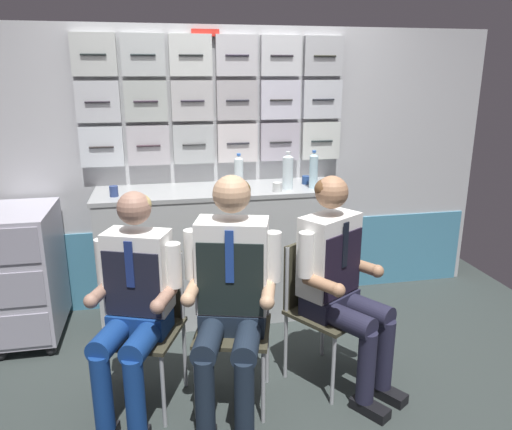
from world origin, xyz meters
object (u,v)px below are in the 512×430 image
object	(u,v)px
folding_chair_center	(235,309)
crew_member_near_trolley	(340,276)
folding_chair_near_trolley	(317,294)
paper_cup_tan	(306,180)
service_trolley	(27,271)
crew_member_left	(133,299)
crew_member_center	(231,287)
water_bottle_short	(288,171)
folding_chair_left	(147,310)

from	to	relation	value
folding_chair_center	crew_member_near_trolley	distance (m)	0.63
folding_chair_near_trolley	paper_cup_tan	xyz separation A→B (m)	(0.20, 0.93, 0.50)
service_trolley	paper_cup_tan	xyz separation A→B (m)	(2.02, 0.14, 0.53)
crew_member_left	paper_cup_tan	size ratio (longest dim) A/B	20.05
crew_member_left	paper_cup_tan	distance (m)	1.71
service_trolley	crew_member_center	bearing A→B (deg)	-39.33
crew_member_near_trolley	water_bottle_short	bearing A→B (deg)	94.01
crew_member_left	crew_member_near_trolley	bearing A→B (deg)	1.17
paper_cup_tan	crew_member_near_trolley	bearing A→B (deg)	-96.08
crew_member_left	crew_member_center	world-z (taller)	crew_member_center
service_trolley	paper_cup_tan	world-z (taller)	paper_cup_tan
crew_member_center	water_bottle_short	xyz separation A→B (m)	(0.58, 1.04, 0.40)
folding_chair_center	crew_member_center	size ratio (longest dim) A/B	0.65
paper_cup_tan	folding_chair_left	bearing A→B (deg)	-141.99
folding_chair_left	crew_member_left	xyz separation A→B (m)	(-0.06, -0.15, 0.15)
folding_chair_near_trolley	crew_member_near_trolley	distance (m)	0.24
folding_chair_left	crew_member_center	bearing A→B (deg)	-27.26
service_trolley	water_bottle_short	bearing A→B (deg)	0.05
service_trolley	folding_chair_near_trolley	world-z (taller)	service_trolley
crew_member_center	paper_cup_tan	distance (m)	1.43
folding_chair_center	folding_chair_near_trolley	world-z (taller)	same
folding_chair_center	water_bottle_short	distance (m)	1.20
folding_chair_near_trolley	water_bottle_short	xyz separation A→B (m)	(0.02, 0.80, 0.60)
service_trolley	crew_member_center	distance (m)	1.65
crew_member_left	folding_chair_center	xyz separation A→B (m)	(0.55, 0.07, -0.15)
service_trolley	folding_chair_left	bearing A→B (deg)	-44.56
folding_chair_left	water_bottle_short	world-z (taller)	water_bottle_short
crew_member_left	crew_member_near_trolley	world-z (taller)	crew_member_near_trolley
crew_member_left	paper_cup_tan	world-z (taller)	crew_member_left
paper_cup_tan	water_bottle_short	bearing A→B (deg)	-143.40
crew_member_center	water_bottle_short	world-z (taller)	crew_member_center
service_trolley	crew_member_left	xyz separation A→B (m)	(0.76, -0.96, 0.17)
service_trolley	folding_chair_center	distance (m)	1.58
crew_member_left	folding_chair_near_trolley	size ratio (longest dim) A/B	1.45
crew_member_center	paper_cup_tan	world-z (taller)	crew_member_center
folding_chair_left	water_bottle_short	size ratio (longest dim) A/B	3.11
folding_chair_left	crew_member_near_trolley	bearing A→B (deg)	-6.75
service_trolley	crew_member_near_trolley	xyz separation A→B (m)	(1.91, -0.93, 0.20)
folding_chair_center	crew_member_center	bearing A→B (deg)	-105.88
service_trolley	folding_chair_center	bearing A→B (deg)	-34.08
crew_member_near_trolley	service_trolley	bearing A→B (deg)	153.90
service_trolley	crew_member_near_trolley	size ratio (longest dim) A/B	0.74
folding_chair_center	water_bottle_short	bearing A→B (deg)	58.82
folding_chair_left	paper_cup_tan	xyz separation A→B (m)	(1.20, 0.94, 0.50)
crew_member_center	paper_cup_tan	bearing A→B (deg)	57.05
paper_cup_tan	folding_chair_near_trolley	bearing A→B (deg)	-102.12
folding_chair_left	water_bottle_short	bearing A→B (deg)	38.25
crew_member_center	folding_chair_near_trolley	bearing A→B (deg)	22.93
water_bottle_short	crew_member_near_trolley	bearing A→B (deg)	-85.99
folding_chair_near_trolley	crew_member_left	bearing A→B (deg)	-171.50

